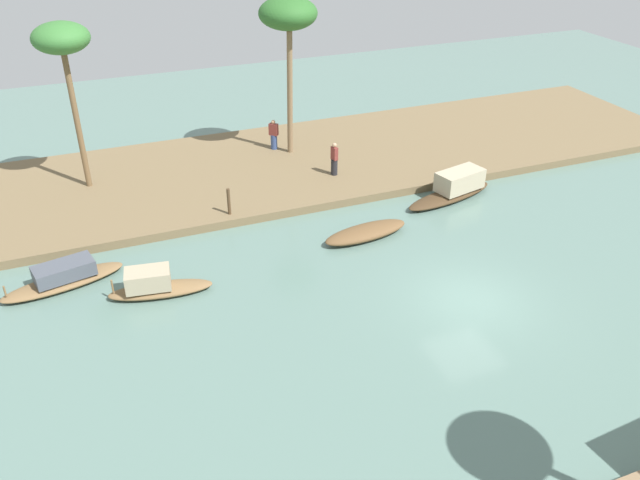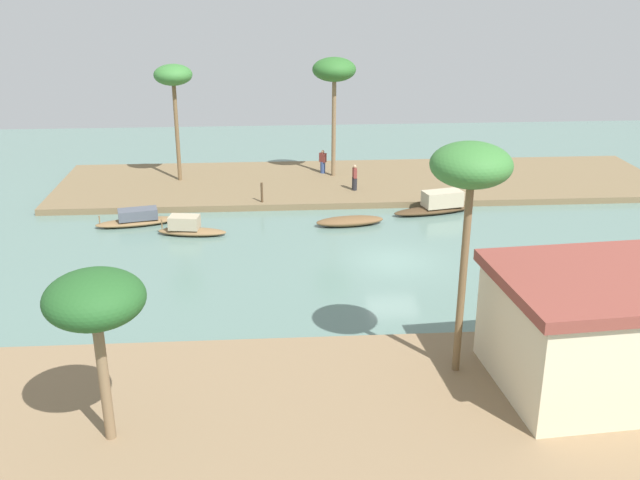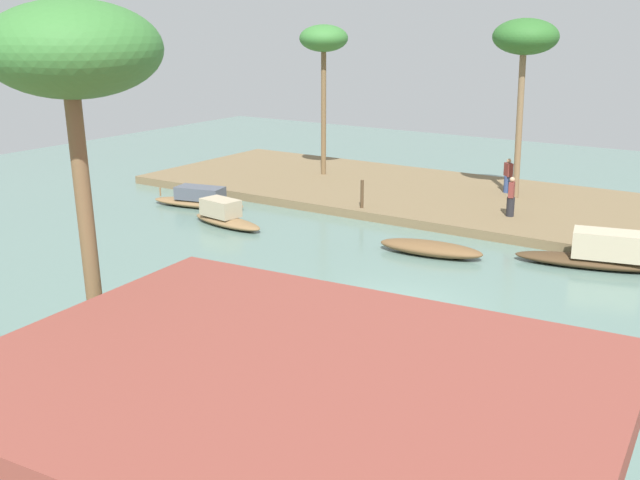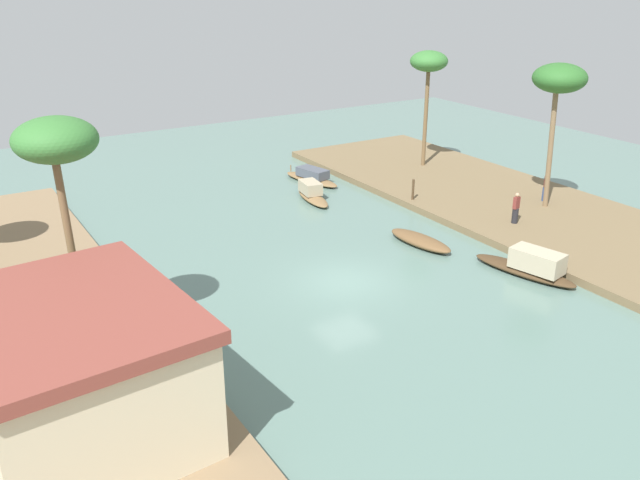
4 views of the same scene
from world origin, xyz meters
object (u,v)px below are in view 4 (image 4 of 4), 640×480
(sampan_upstream_small, at_px, (420,241))
(sampan_with_red_awning, at_px, (312,177))
(sampan_foreground, at_px, (312,193))
(riverside_building, at_px, (78,370))
(mooring_post, at_px, (413,189))
(palm_tree_left_far, at_px, (429,64))
(palm_tree_left_near, at_px, (559,81))
(palm_tree_right_tall, at_px, (56,145))
(person_by_mooring, at_px, (546,188))
(sampan_midstream, at_px, (530,266))
(person_on_near_bank, at_px, (516,210))

(sampan_upstream_small, xyz_separation_m, sampan_with_red_awning, (11.84, -0.86, 0.11))
(sampan_foreground, bearing_deg, riverside_building, 141.06)
(sampan_with_red_awning, height_order, sampan_foreground, sampan_foreground)
(mooring_post, bearing_deg, riverside_building, 118.52)
(sampan_foreground, distance_m, palm_tree_left_far, 11.73)
(palm_tree_left_near, distance_m, palm_tree_right_tall, 25.50)
(palm_tree_left_near, xyz_separation_m, palm_tree_right_tall, (-2.09, 25.41, 0.34))
(sampan_upstream_small, bearing_deg, palm_tree_left_near, -96.14)
(person_by_mooring, relative_size, palm_tree_left_near, 0.20)
(riverside_building, bearing_deg, sampan_midstream, -91.15)
(sampan_foreground, xyz_separation_m, palm_tree_left_near, (-8.65, -9.82, 6.84))
(person_on_near_bank, bearing_deg, riverside_building, -176.73)
(person_on_near_bank, distance_m, riverside_building, 23.90)
(sampan_midstream, height_order, palm_tree_left_near, palm_tree_left_near)
(sampan_with_red_awning, relative_size, sampan_foreground, 1.21)
(person_on_near_bank, distance_m, person_by_mooring, 4.51)
(sampan_foreground, relative_size, mooring_post, 3.19)
(person_by_mooring, bearing_deg, palm_tree_left_near, 171.27)
(sampan_foreground, distance_m, riverside_building, 22.77)
(palm_tree_right_tall, bearing_deg, riverside_building, 166.64)
(mooring_post, xyz_separation_m, palm_tree_left_far, (5.39, -5.21, 6.02))
(person_on_near_bank, height_order, person_by_mooring, person_on_near_bank)
(sampan_midstream, relative_size, mooring_post, 4.21)
(sampan_upstream_small, bearing_deg, sampan_foreground, -0.92)
(sampan_upstream_small, xyz_separation_m, palm_tree_left_far, (10.28, -8.63, 6.75))
(person_by_mooring, relative_size, mooring_post, 1.33)
(sampan_with_red_awning, relative_size, person_on_near_bank, 2.83)
(sampan_midstream, bearing_deg, riverside_building, 80.30)
(mooring_post, xyz_separation_m, palm_tree_left_near, (-4.74, -5.43, 6.27))
(sampan_midstream, xyz_separation_m, palm_tree_left_far, (15.63, -6.82, 6.48))
(palm_tree_left_far, distance_m, riverside_building, 31.56)
(sampan_with_red_awning, bearing_deg, riverside_building, 122.08)
(palm_tree_left_near, bearing_deg, palm_tree_left_far, 1.27)
(palm_tree_right_tall, bearing_deg, person_by_mooring, -84.04)
(mooring_post, bearing_deg, person_on_near_bank, -160.00)
(person_by_mooring, height_order, mooring_post, person_by_mooring)
(riverside_building, bearing_deg, person_by_mooring, -79.65)
(palm_tree_left_far, bearing_deg, sampan_upstream_small, 139.98)
(sampan_upstream_small, relative_size, person_by_mooring, 2.47)
(person_on_near_bank, height_order, palm_tree_left_near, palm_tree_left_near)
(sampan_with_red_awning, distance_m, palm_tree_left_far, 10.34)
(sampan_upstream_small, bearing_deg, palm_tree_left_far, -47.14)
(palm_tree_left_far, bearing_deg, sampan_midstream, 156.43)
(sampan_with_red_awning, distance_m, sampan_midstream, 17.22)
(palm_tree_left_near, relative_size, palm_tree_right_tall, 0.96)
(sampan_with_red_awning, xyz_separation_m, sampan_midstream, (-17.19, -0.95, 0.16))
(palm_tree_right_tall, bearing_deg, sampan_upstream_small, -83.33)
(sampan_midstream, relative_size, palm_tree_right_tall, 0.62)
(riverside_building, bearing_deg, palm_tree_right_tall, -18.09)
(person_on_near_bank, distance_m, palm_tree_left_far, 13.00)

